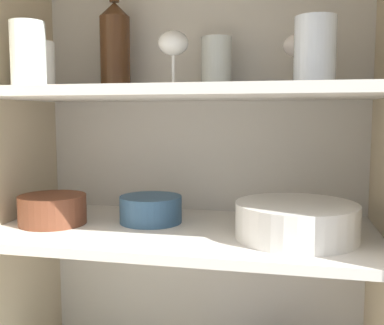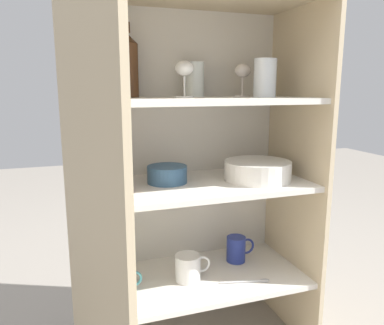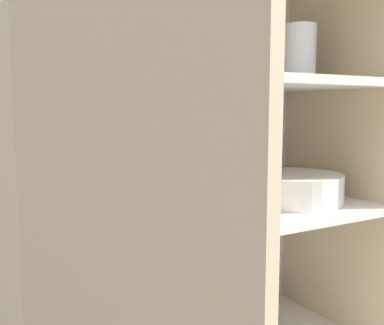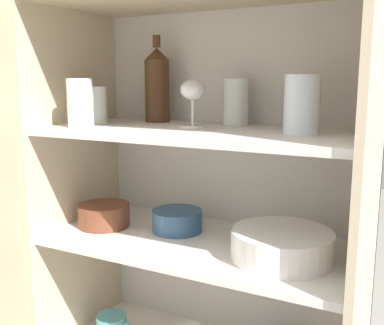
{
  "view_description": "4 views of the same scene",
  "coord_description": "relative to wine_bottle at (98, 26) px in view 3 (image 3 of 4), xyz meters",
  "views": [
    {
      "loc": [
        0.22,
        -0.75,
        0.9
      ],
      "look_at": [
        0.01,
        0.23,
        0.8
      ],
      "focal_mm": 42.0,
      "sensor_mm": 36.0,
      "label": 1
    },
    {
      "loc": [
        -0.42,
        -1.04,
        0.99
      ],
      "look_at": [
        -0.0,
        0.21,
        0.73
      ],
      "focal_mm": 35.0,
      "sensor_mm": 36.0,
      "label": 2
    },
    {
      "loc": [
        -0.53,
        -0.67,
        0.89
      ],
      "look_at": [
        -0.03,
        0.2,
        0.77
      ],
      "focal_mm": 42.0,
      "sensor_mm": 36.0,
      "label": 3
    },
    {
      "loc": [
        0.52,
        -0.85,
        1.08
      ],
      "look_at": [
        -0.03,
        0.22,
        0.86
      ],
      "focal_mm": 42.0,
      "sensor_mm": 36.0,
      "label": 4
    }
  ],
  "objects": [
    {
      "name": "mixing_bowl_large",
      "position": [
        -0.1,
        -0.15,
        -0.38
      ],
      "size": [
        0.15,
        0.15,
        0.07
      ],
      "color": "brown",
      "rests_on": "shelf_board_middle"
    },
    {
      "name": "cupboard_back_panel",
      "position": [
        0.21,
        0.08,
        -0.43
      ],
      "size": [
        0.86,
        0.02,
        1.28
      ],
      "primitive_type": "cube",
      "color": "silver",
      "rests_on": "ground_plane"
    },
    {
      "name": "cupboard_side_left",
      "position": [
        -0.22,
        -0.12,
        -0.43
      ],
      "size": [
        0.02,
        0.43,
        1.28
      ],
      "primitive_type": "cube",
      "color": "#CCB793",
      "rests_on": "ground_plane"
    },
    {
      "name": "tumbler_glass_2",
      "position": [
        0.25,
        0.01,
        -0.05
      ],
      "size": [
        0.07,
        0.07,
        0.13
      ],
      "color": "white",
      "rests_on": "shelf_board_upper"
    },
    {
      "name": "serving_bowl_small",
      "position": [
        0.12,
        -0.09,
        -0.38
      ],
      "size": [
        0.14,
        0.14,
        0.06
      ],
      "color": "#33567A",
      "rests_on": "shelf_board_middle"
    },
    {
      "name": "wine_glass_1",
      "position": [
        0.44,
        -0.02,
        -0.02
      ],
      "size": [
        0.06,
        0.06,
        0.12
      ],
      "color": "silver",
      "rests_on": "shelf_board_upper"
    },
    {
      "name": "tumbler_glass_0",
      "position": [
        -0.13,
        -0.14,
        -0.06
      ],
      "size": [
        0.08,
        0.08,
        0.11
      ],
      "color": "white",
      "rests_on": "shelf_board_upper"
    },
    {
      "name": "wine_bottle",
      "position": [
        0.0,
        0.0,
        0.0
      ],
      "size": [
        0.07,
        0.07,
        0.26
      ],
      "color": "#4C2D19",
      "rests_on": "shelf_board_upper"
    },
    {
      "name": "coffee_mug_primary",
      "position": [
        0.42,
        -0.05,
        -0.73
      ],
      "size": [
        0.12,
        0.08,
        0.1
      ],
      "color": "#283893",
      "rests_on": "shelf_board_lower"
    },
    {
      "name": "wine_glass_0",
      "position": [
        0.18,
        -0.11,
        -0.02
      ],
      "size": [
        0.07,
        0.07,
        0.13
      ],
      "color": "white",
      "rests_on": "shelf_board_upper"
    },
    {
      "name": "cupboard_side_right",
      "position": [
        0.63,
        -0.12,
        -0.43
      ],
      "size": [
        0.02,
        0.43,
        1.28
      ],
      "primitive_type": "cube",
      "color": "#CCB793",
      "rests_on": "ground_plane"
    },
    {
      "name": "tumbler_glass_1",
      "position": [
        0.47,
        -0.13,
        -0.04
      ],
      "size": [
        0.08,
        0.08,
        0.14
      ],
      "color": "white",
      "rests_on": "shelf_board_upper"
    },
    {
      "name": "plate_stack_white",
      "position": [
        0.44,
        -0.15,
        -0.38
      ],
      "size": [
        0.25,
        0.25,
        0.07
      ],
      "color": "white",
      "rests_on": "shelf_board_middle"
    },
    {
      "name": "shelf_board_upper",
      "position": [
        0.21,
        -0.12,
        -0.12
      ],
      "size": [
        0.83,
        0.39,
        0.02
      ],
      "primitive_type": "cube",
      "color": "silver"
    },
    {
      "name": "shelf_board_middle",
      "position": [
        0.21,
        -0.12,
        -0.43
      ],
      "size": [
        0.83,
        0.39,
        0.02
      ],
      "primitive_type": "cube",
      "color": "silver"
    },
    {
      "name": "tumbler_glass_3",
      "position": [
        -0.09,
        -0.24,
        -0.05
      ],
      "size": [
        0.07,
        0.07,
        0.13
      ],
      "color": "white",
      "rests_on": "shelf_board_upper"
    }
  ]
}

